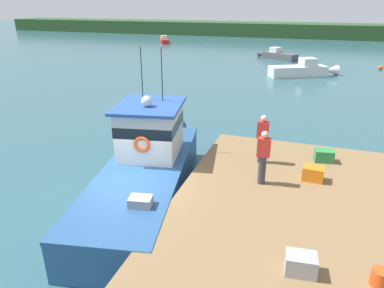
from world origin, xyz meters
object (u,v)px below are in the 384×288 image
at_px(main_fishing_boat, 147,166).
at_px(crate_single_by_cleat, 313,173).
at_px(mooring_buoy_outer, 381,67).
at_px(crate_stack_mid_dock, 301,264).
at_px(mooring_buoy_channel_marker, 381,162).
at_px(deckhand_by_the_boat, 263,156).
at_px(moored_boat_mid_harbor, 303,70).
at_px(moored_boat_outer_mooring, 277,55).
at_px(moored_boat_far_left, 164,40).
at_px(bait_bucket, 380,278).
at_px(crate_stack_near_edge, 324,156).
at_px(deckhand_further_back, 262,138).

distance_m(main_fishing_boat, crate_single_by_cleat, 5.33).
bearing_deg(mooring_buoy_outer, crate_stack_mid_dock, -100.46).
relative_size(mooring_buoy_channel_marker, mooring_buoy_outer, 0.76).
distance_m(deckhand_by_the_boat, mooring_buoy_channel_marker, 6.95).
xyz_separation_m(crate_single_by_cleat, mooring_buoy_outer, (5.85, 28.33, -1.20)).
bearing_deg(crate_stack_mid_dock, moored_boat_mid_harbor, 92.27).
height_order(main_fishing_boat, deckhand_by_the_boat, main_fishing_boat).
bearing_deg(moored_boat_outer_mooring, main_fishing_boat, -91.63).
bearing_deg(moored_boat_far_left, moored_boat_mid_harbor, -43.19).
relative_size(bait_bucket, mooring_buoy_outer, 0.79).
bearing_deg(crate_stack_near_edge, deckhand_further_back, -159.32).
relative_size(deckhand_by_the_boat, mooring_buoy_channel_marker, 5.01).
bearing_deg(mooring_buoy_channel_marker, main_fishing_boat, -148.13).
xyz_separation_m(deckhand_by_the_boat, moored_boat_outer_mooring, (-2.95, 32.57, -1.62)).
bearing_deg(moored_boat_mid_harbor, crate_stack_mid_dock, -87.73).
xyz_separation_m(moored_boat_far_left, mooring_buoy_channel_marker, (25.87, -38.60, -0.22)).
bearing_deg(crate_stack_mid_dock, mooring_buoy_outer, 79.54).
height_order(crate_stack_near_edge, bait_bucket, crate_stack_near_edge).
distance_m(bait_bucket, deckhand_by_the_boat, 4.35).
bearing_deg(moored_boat_outer_mooring, deckhand_by_the_boat, -84.83).
relative_size(crate_single_by_cleat, mooring_buoy_channel_marker, 1.84).
distance_m(crate_stack_mid_dock, mooring_buoy_outer, 33.07).
bearing_deg(moored_boat_outer_mooring, crate_stack_near_edge, -81.20).
xyz_separation_m(main_fishing_boat, moored_boat_far_left, (-17.90, 43.55, -0.63)).
xyz_separation_m(deckhand_further_back, moored_boat_far_left, (-21.53, 42.41, -1.68)).
relative_size(crate_stack_near_edge, moored_boat_far_left, 0.14).
xyz_separation_m(deckhand_by_the_boat, moored_boat_mid_harbor, (0.23, 23.22, -1.52)).
xyz_separation_m(crate_stack_mid_dock, deckhand_further_back, (-1.52, 4.93, 0.65)).
relative_size(crate_single_by_cleat, moored_boat_outer_mooring, 0.12).
height_order(moored_boat_far_left, moored_boat_mid_harbor, moored_boat_mid_harbor).
distance_m(crate_single_by_cleat, crate_stack_mid_dock, 4.17).
height_order(moored_boat_far_left, moored_boat_outer_mooring, moored_boat_outer_mooring).
bearing_deg(moored_boat_far_left, deckhand_by_the_boat, -63.61).
distance_m(moored_boat_mid_harbor, mooring_buoy_channel_marker, 18.36).
relative_size(crate_stack_near_edge, bait_bucket, 1.76).
relative_size(main_fishing_boat, crate_stack_near_edge, 16.61).
bearing_deg(moored_boat_far_left, crate_stack_mid_dock, -64.03).
distance_m(crate_stack_near_edge, bait_bucket, 5.63).
distance_m(bait_bucket, moored_boat_far_left, 53.19).
height_order(bait_bucket, mooring_buoy_channel_marker, bait_bucket).
distance_m(main_fishing_boat, moored_boat_far_left, 47.09).
height_order(main_fishing_boat, moored_boat_mid_harbor, main_fishing_boat).
height_order(crate_stack_near_edge, deckhand_by_the_boat, deckhand_by_the_boat).
bearing_deg(bait_bucket, moored_boat_far_left, 117.41).
bearing_deg(mooring_buoy_channel_marker, moored_boat_outer_mooring, 104.48).
xyz_separation_m(crate_single_by_cleat, deckhand_by_the_boat, (-1.43, -0.70, 0.65)).
distance_m(moored_boat_outer_mooring, mooring_buoy_outer, 10.83).
height_order(moored_boat_outer_mooring, moored_boat_mid_harbor, moored_boat_mid_harbor).
bearing_deg(crate_stack_near_edge, mooring_buoy_outer, 78.35).
distance_m(deckhand_by_the_boat, moored_boat_far_left, 49.00).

